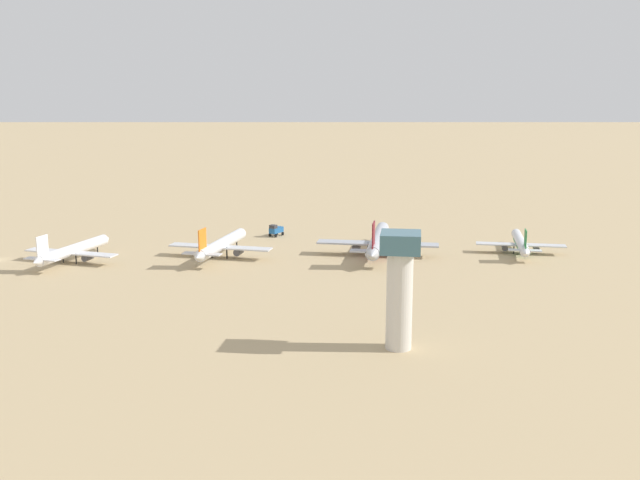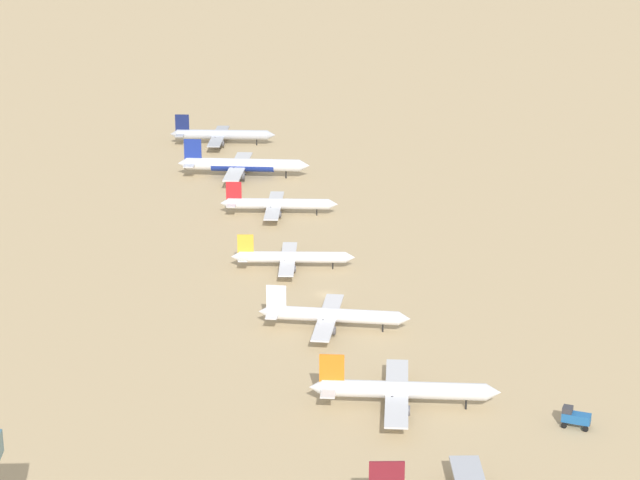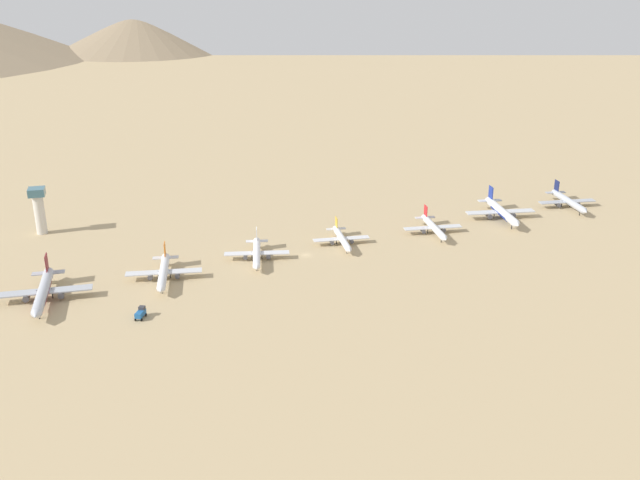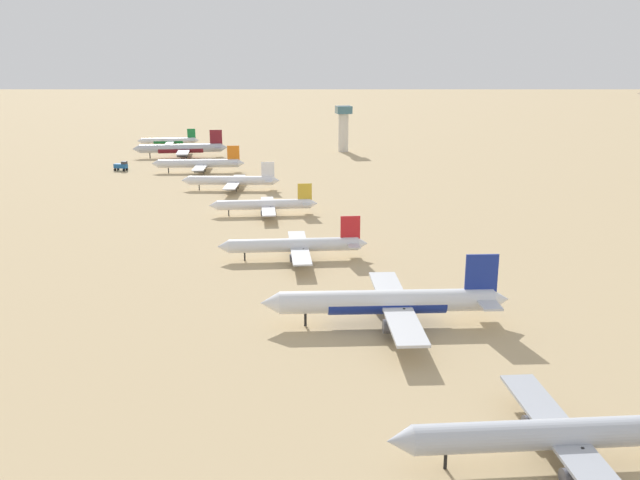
% 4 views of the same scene
% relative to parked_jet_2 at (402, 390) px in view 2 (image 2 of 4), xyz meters
% --- Properties ---
extents(ground_plane, '(1800.00, 1800.00, 0.00)m').
position_rel_parked_jet_2_xyz_m(ground_plane, '(-11.49, 60.28, -3.58)').
color(ground_plane, tan).
extents(parked_jet_2, '(36.83, 30.02, 10.62)m').
position_rel_parked_jet_2_xyz_m(parked_jet_2, '(0.00, 0.00, 0.00)').
color(parked_jet_2, silver).
rests_on(parked_jet_2, ground).
extents(parked_jet_3, '(33.78, 27.64, 9.78)m').
position_rel_parked_jet_2_xyz_m(parked_jet_3, '(-11.35, 39.01, -0.28)').
color(parked_jet_3, white).
rests_on(parked_jet_3, ground).
extents(parked_jet_4, '(31.30, 25.43, 9.02)m').
position_rel_parked_jet_2_xyz_m(parked_jet_4, '(-19.45, 78.50, -0.54)').
color(parked_jet_4, white).
rests_on(parked_jet_4, ground).
extents(parked_jet_5, '(33.78, 27.48, 9.74)m').
position_rel_parked_jet_2_xyz_m(parked_jet_5, '(-22.44, 123.49, -0.30)').
color(parked_jet_5, silver).
rests_on(parked_jet_5, ground).
extents(parked_jet_6, '(42.10, 34.32, 12.14)m').
position_rel_parked_jet_2_xyz_m(parked_jet_6, '(-33.11, 163.50, 0.46)').
color(parked_jet_6, silver).
rests_on(parked_jet_6, ground).
extents(parked_jet_7, '(36.90, 30.03, 10.64)m').
position_rel_parked_jet_2_xyz_m(parked_jet_7, '(-40.95, 205.31, 0.01)').
color(parked_jet_7, '#B2B7C1').
rests_on(parked_jet_7, ground).
extents(service_truck, '(5.69, 4.45, 3.90)m').
position_rel_parked_jet_2_xyz_m(service_truck, '(31.28, -9.63, -1.50)').
color(service_truck, '#1E5999').
rests_on(service_truck, ground).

